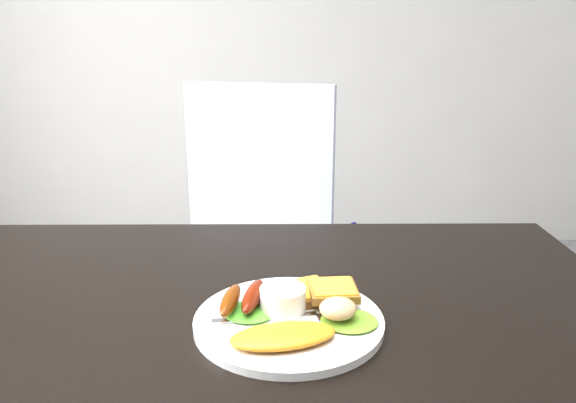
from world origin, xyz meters
TOP-DOWN VIEW (x-y plane):
  - dining_table at (0.00, 0.00)m, footprint 1.20×0.80m
  - dining_chair at (-0.04, 0.73)m, footprint 0.56×0.56m
  - person at (0.25, 0.77)m, footprint 0.70×0.56m
  - plate at (0.04, -0.04)m, footprint 0.28×0.28m
  - lettuce_left at (-0.01, -0.03)m, footprint 0.09×0.08m
  - lettuce_right at (0.13, -0.06)m, footprint 0.09×0.09m
  - omelette at (0.04, -0.11)m, footprint 0.16×0.10m
  - sausage_a at (-0.04, -0.03)m, footprint 0.04×0.10m
  - sausage_b at (-0.01, -0.01)m, footprint 0.04×0.11m
  - ramekin at (0.04, -0.02)m, footprint 0.07×0.07m
  - toast_a at (0.07, 0.02)m, footprint 0.11×0.11m
  - toast_b at (0.11, 0.00)m, footprint 0.08×0.08m
  - potato_salad at (0.11, -0.06)m, footprint 0.06×0.06m
  - fork at (0.01, -0.05)m, footprint 0.15×0.03m

SIDE VIEW (x-z plane):
  - dining_chair at x=-0.04m, z-range 0.42..0.48m
  - dining_table at x=0.00m, z-range 0.71..0.75m
  - plate at x=0.04m, z-range 0.75..0.76m
  - fork at x=0.01m, z-range 0.76..0.77m
  - lettuce_right at x=0.13m, z-range 0.76..0.77m
  - lettuce_left at x=-0.01m, z-range 0.76..0.77m
  - toast_a at x=0.07m, z-range 0.76..0.78m
  - omelette at x=0.04m, z-range 0.76..0.78m
  - ramekin at x=0.04m, z-range 0.76..0.80m
  - toast_b at x=0.11m, z-range 0.78..0.79m
  - sausage_a at x=-0.04m, z-range 0.77..0.79m
  - sausage_b at x=-0.01m, z-range 0.77..0.80m
  - potato_salad at x=0.11m, z-range 0.77..0.80m
  - person at x=0.25m, z-range 0.00..1.70m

